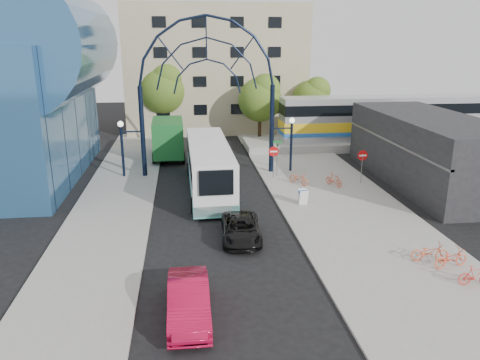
{
  "coord_description": "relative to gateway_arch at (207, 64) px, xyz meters",
  "views": [
    {
      "loc": [
        -1.85,
        -21.74,
        10.36
      ],
      "look_at": [
        1.52,
        6.0,
        1.9
      ],
      "focal_mm": 35.0,
      "sensor_mm": 36.0,
      "label": 1
    }
  ],
  "objects": [
    {
      "name": "city_bus",
      "position": [
        -0.2,
        -3.95,
        -6.78
      ],
      "size": [
        3.05,
        12.41,
        3.39
      ],
      "rotation": [
        0.0,
        0.0,
        0.01
      ],
      "color": "white",
      "rests_on": "ground"
    },
    {
      "name": "tree_north_a",
      "position": [
        6.12,
        11.93,
        -3.95
      ],
      "size": [
        4.48,
        4.48,
        7.0
      ],
      "color": "#382314",
      "rests_on": "ground"
    },
    {
      "name": "bike_near_b",
      "position": [
        8.8,
        -4.47,
        -7.97
      ],
      "size": [
        1.17,
        1.56,
        0.93
      ],
      "primitive_type": "imported",
      "rotation": [
        0.0,
        0.0,
        0.53
      ],
      "color": "#D94E2B",
      "rests_on": "sidewalk_east"
    },
    {
      "name": "sandwich_board",
      "position": [
        5.6,
        -8.02,
        -7.81
      ],
      "size": [
        0.55,
        0.61,
        0.99
      ],
      "color": "white",
      "rests_on": "sidewalk_east"
    },
    {
      "name": "red_sedan",
      "position": [
        -1.9,
        -19.83,
        -7.81
      ],
      "size": [
        1.59,
        4.53,
        1.49
      ],
      "primitive_type": "imported",
      "rotation": [
        0.0,
        0.0,
        0.0
      ],
      "color": "#A50A2E",
      "rests_on": "ground"
    },
    {
      "name": "train_platform",
      "position": [
        20.0,
        8.0,
        -8.16
      ],
      "size": [
        32.0,
        5.0,
        0.8
      ],
      "primitive_type": "cube",
      "color": "gray",
      "rests_on": "ground"
    },
    {
      "name": "train_car",
      "position": [
        20.0,
        8.0,
        -5.66
      ],
      "size": [
        25.1,
        3.05,
        4.2
      ],
      "color": "#B7B7BC",
      "rests_on": "train_platform"
    },
    {
      "name": "bike_far_b",
      "position": [
        10.43,
        -19.02,
        -7.98
      ],
      "size": [
        1.55,
        0.61,
        0.9
      ],
      "primitive_type": "imported",
      "rotation": [
        0.0,
        0.0,
        1.45
      ],
      "color": "red",
      "rests_on": "sidewalk_east"
    },
    {
      "name": "ground",
      "position": [
        0.0,
        -14.0,
        -8.56
      ],
      "size": [
        120.0,
        120.0,
        0.0
      ],
      "primitive_type": "plane",
      "color": "black",
      "rests_on": "ground"
    },
    {
      "name": "tree_north_c",
      "position": [
        12.12,
        13.93,
        -4.28
      ],
      "size": [
        4.16,
        4.16,
        6.5
      ],
      "color": "#382314",
      "rests_on": "ground"
    },
    {
      "name": "street_name_sign",
      "position": [
        5.2,
        -1.4,
        -6.43
      ],
      "size": [
        0.7,
        0.7,
        2.8
      ],
      "color": "slate",
      "rests_on": "sidewalk_east"
    },
    {
      "name": "tree_north_b",
      "position": [
        -3.88,
        15.93,
        -3.29
      ],
      "size": [
        5.12,
        5.12,
        8.0
      ],
      "color": "#382314",
      "rests_on": "ground"
    },
    {
      "name": "plaza_west",
      "position": [
        -6.5,
        -8.0,
        -8.5
      ],
      "size": [
        5.0,
        50.0,
        0.12
      ],
      "primitive_type": "cube",
      "color": "gray",
      "rests_on": "ground"
    },
    {
      "name": "apartment_block",
      "position": [
        2.0,
        20.97,
        -1.55
      ],
      "size": [
        20.0,
        12.1,
        14.0
      ],
      "color": "tan",
      "rests_on": "ground"
    },
    {
      "name": "bike_far_c",
      "position": [
        9.62,
        -16.59,
        -7.97
      ],
      "size": [
        1.84,
        0.84,
        0.93
      ],
      "primitive_type": "imported",
      "rotation": [
        0.0,
        0.0,
        1.44
      ],
      "color": "#E0552C",
      "rests_on": "sidewalk_east"
    },
    {
      "name": "sidewalk_east",
      "position": [
        8.0,
        -10.0,
        -8.5
      ],
      "size": [
        8.0,
        56.0,
        0.12
      ],
      "primitive_type": "cube",
      "color": "gray",
      "rests_on": "ground"
    },
    {
      "name": "green_truck",
      "position": [
        -3.29,
        6.01,
        -6.77
      ],
      "size": [
        2.89,
        7.15,
        3.58
      ],
      "rotation": [
        0.0,
        0.0,
        0.02
      ],
      "color": "black",
      "rests_on": "ground"
    },
    {
      "name": "bike_near_a",
      "position": [
        6.37,
        -3.72,
        -7.98
      ],
      "size": [
        1.48,
        1.8,
        0.92
      ],
      "primitive_type": "imported",
      "rotation": [
        0.0,
        0.0,
        0.59
      ],
      "color": "orange",
      "rests_on": "sidewalk_east"
    },
    {
      "name": "bike_far_a",
      "position": [
        10.29,
        -17.3,
        -7.97
      ],
      "size": [
        1.84,
        0.91,
        0.92
      ],
      "primitive_type": "imported",
      "rotation": [
        0.0,
        0.0,
        1.75
      ],
      "color": "#EA522E",
      "rests_on": "sidewalk_east"
    },
    {
      "name": "black_suv",
      "position": [
        1.0,
        -12.73,
        -7.94
      ],
      "size": [
        2.32,
        4.53,
        1.23
      ],
      "primitive_type": "imported",
      "rotation": [
        0.0,
        0.0,
        -0.06
      ],
      "color": "black",
      "rests_on": "ground"
    },
    {
      "name": "do_not_enter_sign",
      "position": [
        11.0,
        -4.0,
        -6.58
      ],
      "size": [
        0.76,
        0.07,
        2.48
      ],
      "color": "slate",
      "rests_on": "sidewalk_east"
    },
    {
      "name": "commercial_block_east",
      "position": [
        16.0,
        -4.0,
        -6.06
      ],
      "size": [
        6.0,
        16.0,
        5.0
      ],
      "primitive_type": "cube",
      "color": "black",
      "rests_on": "ground"
    },
    {
      "name": "stop_sign",
      "position": [
        4.8,
        -2.0,
        -6.56
      ],
      "size": [
        0.8,
        0.07,
        2.5
      ],
      "color": "slate",
      "rests_on": "sidewalk_east"
    },
    {
      "name": "gateway_arch",
      "position": [
        0.0,
        0.0,
        0.0
      ],
      "size": [
        13.64,
        0.44,
        12.1
      ],
      "color": "black",
      "rests_on": "ground"
    }
  ]
}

